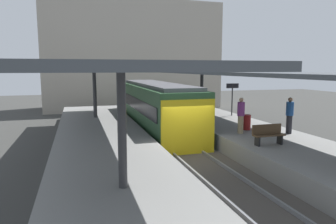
{
  "coord_description": "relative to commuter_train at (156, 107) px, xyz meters",
  "views": [
    {
      "loc": [
        -4.9,
        -12.89,
        4.21
      ],
      "look_at": [
        0.04,
        3.69,
        1.75
      ],
      "focal_mm": 32.65,
      "sensor_mm": 36.0,
      "label": 1
    }
  ],
  "objects": [
    {
      "name": "platform_right",
      "position": [
        3.8,
        -6.23,
        -1.23
      ],
      "size": [
        4.4,
        28.0,
        1.0
      ],
      "primitive_type": "cube",
      "color": "gray",
      "rests_on": "ground_plane"
    },
    {
      "name": "platform_bench",
      "position": [
        2.79,
        -8.18,
        -0.26
      ],
      "size": [
        1.4,
        0.41,
        0.86
      ],
      "color": "black",
      "rests_on": "platform_right"
    },
    {
      "name": "ground_plane",
      "position": [
        0.0,
        -6.23,
        -1.73
      ],
      "size": [
        80.0,
        80.0,
        0.0
      ],
      "primitive_type": "plane",
      "color": "#383835"
    },
    {
      "name": "rail_near_side",
      "position": [
        -0.72,
        -6.23,
        -1.46
      ],
      "size": [
        0.08,
        28.0,
        0.14
      ],
      "primitive_type": "cube",
      "color": "slate",
      "rests_on": "track_ballast"
    },
    {
      "name": "passenger_mid_platform",
      "position": [
        2.84,
        -5.81,
        0.21
      ],
      "size": [
        0.36,
        0.36,
        1.79
      ],
      "color": "#998460",
      "rests_on": "platform_right"
    },
    {
      "name": "platform_left",
      "position": [
        -3.8,
        -6.23,
        -1.23
      ],
      "size": [
        4.4,
        28.0,
        1.0
      ],
      "primitive_type": "cube",
      "color": "gray",
      "rests_on": "ground_plane"
    },
    {
      "name": "litter_bin",
      "position": [
        3.62,
        -5.06,
        -0.33
      ],
      "size": [
        0.44,
        0.44,
        0.8
      ],
      "primitive_type": "cylinder",
      "color": "maroon",
      "rests_on": "platform_right"
    },
    {
      "name": "station_building_backdrop",
      "position": [
        0.96,
        13.77,
        3.77
      ],
      "size": [
        18.0,
        6.0,
        11.0
      ],
      "primitive_type": "cube",
      "color": "#A89E8E",
      "rests_on": "ground_plane"
    },
    {
      "name": "passenger_far_end",
      "position": [
        5.14,
        -6.53,
        0.21
      ],
      "size": [
        0.36,
        0.36,
        1.81
      ],
      "color": "#232328",
      "rests_on": "platform_right"
    },
    {
      "name": "platform_sign",
      "position": [
        5.26,
        -0.42,
        0.9
      ],
      "size": [
        0.9,
        0.08,
        2.21
      ],
      "color": "#262628",
      "rests_on": "platform_right"
    },
    {
      "name": "canopy_left",
      "position": [
        -3.8,
        -4.83,
        2.47
      ],
      "size": [
        4.18,
        21.0,
        3.32
      ],
      "color": "#333335",
      "rests_on": "platform_left"
    },
    {
      "name": "commuter_train",
      "position": [
        0.0,
        0.0,
        0.0
      ],
      "size": [
        2.78,
        12.07,
        3.1
      ],
      "color": "#2D5633",
      "rests_on": "track_ballast"
    },
    {
      "name": "track_ballast",
      "position": [
        0.0,
        -6.23,
        -1.63
      ],
      "size": [
        3.2,
        28.0,
        0.2
      ],
      "primitive_type": "cube",
      "color": "#4C4742",
      "rests_on": "ground_plane"
    },
    {
      "name": "rail_far_side",
      "position": [
        0.72,
        -6.23,
        -1.46
      ],
      "size": [
        0.08,
        28.0,
        0.14
      ],
      "primitive_type": "cube",
      "color": "slate",
      "rests_on": "track_ballast"
    },
    {
      "name": "canopy_right",
      "position": [
        3.8,
        -4.83,
        2.2
      ],
      "size": [
        4.18,
        21.0,
        3.05
      ],
      "color": "#333335",
      "rests_on": "platform_right"
    }
  ]
}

